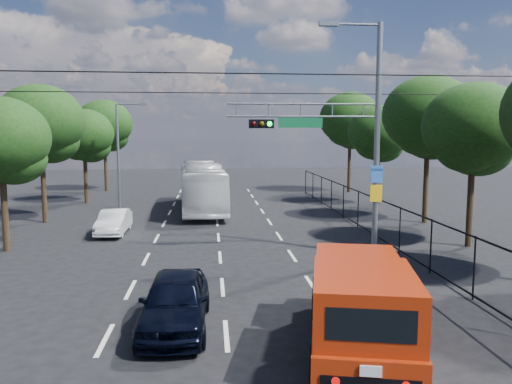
{
  "coord_description": "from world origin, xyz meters",
  "views": [
    {
      "loc": [
        -0.35,
        -12.1,
        5.08
      ],
      "look_at": [
        1.41,
        7.11,
        2.8
      ],
      "focal_mm": 35.0,
      "sensor_mm": 36.0,
      "label": 1
    }
  ],
  "objects": [
    {
      "name": "red_pickup",
      "position": [
        3.07,
        -1.18,
        1.17
      ],
      "size": [
        3.32,
        6.18,
        2.19
      ],
      "color": "black",
      "rests_on": "ground"
    },
    {
      "name": "signal_mast",
      "position": [
        5.28,
        7.99,
        5.24
      ],
      "size": [
        6.43,
        0.39,
        9.5
      ],
      "color": "slate",
      "rests_on": "ground"
    },
    {
      "name": "streetlight_left",
      "position": [
        -6.33,
        22.0,
        3.94
      ],
      "size": [
        2.09,
        0.22,
        7.08
      ],
      "color": "slate",
      "rests_on": "ground"
    },
    {
      "name": "tree_right_b",
      "position": [
        11.22,
        9.02,
        5.06
      ],
      "size": [
        4.5,
        4.5,
        7.31
      ],
      "color": "black",
      "rests_on": "ground"
    },
    {
      "name": "fence_right",
      "position": [
        7.6,
        12.17,
        1.03
      ],
      "size": [
        0.06,
        34.03,
        2.0
      ],
      "color": "black",
      "rests_on": "ground"
    },
    {
      "name": "tree_left_c",
      "position": [
        -9.78,
        17.02,
        5.4
      ],
      "size": [
        4.8,
        4.8,
        7.8
      ],
      "color": "black",
      "rests_on": "ground"
    },
    {
      "name": "utility_wires",
      "position": [
        0.0,
        8.83,
        7.23
      ],
      "size": [
        22.0,
        5.04,
        0.74
      ],
      "color": "black",
      "rests_on": "ground"
    },
    {
      "name": "tree_right_d",
      "position": [
        11.42,
        22.02,
        4.85
      ],
      "size": [
        4.32,
        4.32,
        7.02
      ],
      "color": "black",
      "rests_on": "ground"
    },
    {
      "name": "ground",
      "position": [
        0.0,
        0.0,
        0.0
      ],
      "size": [
        120.0,
        120.0,
        0.0
      ],
      "primitive_type": "plane",
      "color": "black",
      "rests_on": "ground"
    },
    {
      "name": "tree_left_d",
      "position": [
        -9.38,
        25.02,
        4.72
      ],
      "size": [
        4.2,
        4.2,
        6.83
      ],
      "color": "black",
      "rests_on": "ground"
    },
    {
      "name": "navy_hatchback",
      "position": [
        -1.31,
        0.63,
        0.72
      ],
      "size": [
        1.83,
        4.29,
        1.45
      ],
      "primitive_type": "imported",
      "rotation": [
        0.0,
        0.0,
        -0.03
      ],
      "color": "black",
      "rests_on": "ground"
    },
    {
      "name": "tree_left_b",
      "position": [
        -9.18,
        10.02,
        4.58
      ],
      "size": [
        4.08,
        4.08,
        6.63
      ],
      "color": "black",
      "rests_on": "ground"
    },
    {
      "name": "tree_right_c",
      "position": [
        11.82,
        15.02,
        5.73
      ],
      "size": [
        5.1,
        5.1,
        8.29
      ],
      "color": "black",
      "rests_on": "ground"
    },
    {
      "name": "white_bus",
      "position": [
        -0.94,
        20.82,
        1.57
      ],
      "size": [
        3.31,
        11.41,
        3.14
      ],
      "primitive_type": "imported",
      "rotation": [
        0.0,
        0.0,
        0.06
      ],
      "color": "silver",
      "rests_on": "ground"
    },
    {
      "name": "white_van",
      "position": [
        -5.27,
        13.36,
        0.61
      ],
      "size": [
        1.32,
        3.7,
        1.22
      ],
      "primitive_type": "imported",
      "rotation": [
        0.0,
        0.0,
        -0.01
      ],
      "color": "silver",
      "rests_on": "ground"
    },
    {
      "name": "tree_left_e",
      "position": [
        -9.58,
        33.02,
        5.53
      ],
      "size": [
        4.92,
        4.92,
        7.99
      ],
      "color": "black",
      "rests_on": "ground"
    },
    {
      "name": "lane_markings",
      "position": [
        -0.0,
        14.0,
        0.01
      ],
      "size": [
        6.12,
        38.0,
        0.01
      ],
      "color": "beige",
      "rests_on": "ground"
    },
    {
      "name": "tree_right_e",
      "position": [
        11.62,
        30.02,
        5.94
      ],
      "size": [
        5.28,
        5.28,
        8.58
      ],
      "color": "black",
      "rests_on": "ground"
    }
  ]
}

